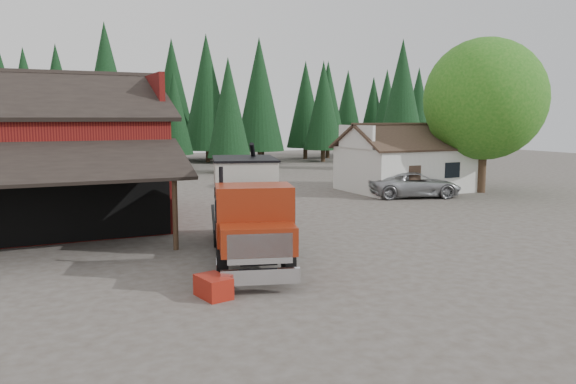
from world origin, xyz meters
name	(u,v)px	position (x,y,z in m)	size (l,w,h in m)	color
ground	(332,247)	(0.00, 0.00, 0.00)	(120.00, 120.00, 0.00)	#463F37
red_barn	(18,168)	(-11.00, 9.90, 2.69)	(12.80, 13.63, 7.18)	maroon
farmhouse	(405,166)	(13.00, 13.00, 1.67)	(8.60, 6.42, 4.65)	silver
deciduous_tree	(485,104)	(17.01, 9.97, 5.91)	(8.00, 8.00, 10.20)	#382619
conifer_backdrop	(139,165)	(0.00, 42.00, 0.00)	(76.00, 16.00, 16.00)	black
near_pine_b	(229,108)	(6.00, 30.00, 5.89)	(3.96, 3.96, 10.40)	#382619
near_pine_c	(402,98)	(22.00, 26.00, 6.89)	(4.84, 4.84, 12.40)	#382619
near_pine_d	(107,90)	(-4.00, 34.00, 7.39)	(5.28, 5.28, 13.40)	#382619
feed_truck	(248,205)	(-3.49, -0.06, 1.88)	(4.75, 9.23, 4.03)	black
silver_car	(415,184)	(11.52, 10.00, 0.80)	(2.65, 5.75, 1.60)	#9EA0A5
equip_box	(213,287)	(-6.00, -3.98, 0.30)	(0.70, 1.10, 0.60)	maroon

